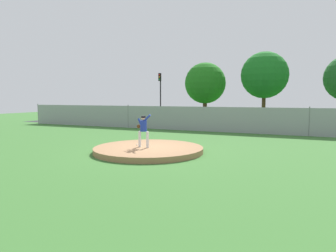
{
  "coord_description": "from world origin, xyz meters",
  "views": [
    {
      "loc": [
        6.71,
        -12.69,
        2.63
      ],
      "look_at": [
        -0.08,
        2.53,
        1.07
      ],
      "focal_mm": 31.61,
      "sensor_mm": 36.0,
      "label": 1
    }
  ],
  "objects_px": {
    "parked_car_teal": "(274,119)",
    "traffic_cone_orange": "(236,124)",
    "pitcher_youth": "(143,128)",
    "traffic_light_near": "(160,89)",
    "parked_car_navy": "(307,121)",
    "parked_car_burgundy": "(140,116)",
    "baseball": "(137,145)",
    "parked_car_charcoal": "(183,117)"
  },
  "relations": [
    {
      "from": "pitcher_youth",
      "to": "traffic_cone_orange",
      "type": "relative_size",
      "value": 2.94
    },
    {
      "from": "baseball",
      "to": "parked_car_teal",
      "type": "xyz_separation_m",
      "value": [
        5.42,
        14.77,
        0.52
      ]
    },
    {
      "from": "traffic_cone_orange",
      "to": "traffic_light_near",
      "type": "distance_m",
      "value": 11.08
    },
    {
      "from": "baseball",
      "to": "parked_car_charcoal",
      "type": "height_order",
      "value": "parked_car_charcoal"
    },
    {
      "from": "baseball",
      "to": "traffic_light_near",
      "type": "relative_size",
      "value": 0.01
    },
    {
      "from": "traffic_cone_orange",
      "to": "parked_car_burgundy",
      "type": "bearing_deg",
      "value": -179.35
    },
    {
      "from": "parked_car_burgundy",
      "to": "parked_car_charcoal",
      "type": "distance_m",
      "value": 4.93
    },
    {
      "from": "pitcher_youth",
      "to": "traffic_light_near",
      "type": "xyz_separation_m",
      "value": [
        -8.18,
        19.0,
        2.55
      ]
    },
    {
      "from": "parked_car_teal",
      "to": "traffic_cone_orange",
      "type": "relative_size",
      "value": 8.63
    },
    {
      "from": "parked_car_charcoal",
      "to": "traffic_cone_orange",
      "type": "height_order",
      "value": "parked_car_charcoal"
    },
    {
      "from": "baseball",
      "to": "parked_car_navy",
      "type": "distance_m",
      "value": 16.04
    },
    {
      "from": "parked_car_charcoal",
      "to": "traffic_cone_orange",
      "type": "bearing_deg",
      "value": -0.25
    },
    {
      "from": "parked_car_teal",
      "to": "traffic_cone_orange",
      "type": "height_order",
      "value": "parked_car_teal"
    },
    {
      "from": "pitcher_youth",
      "to": "traffic_light_near",
      "type": "bearing_deg",
      "value": 113.29
    },
    {
      "from": "parked_car_navy",
      "to": "parked_car_teal",
      "type": "distance_m",
      "value": 2.78
    },
    {
      "from": "baseball",
      "to": "parked_car_burgundy",
      "type": "height_order",
      "value": "parked_car_burgundy"
    },
    {
      "from": "traffic_light_near",
      "to": "pitcher_youth",
      "type": "bearing_deg",
      "value": -66.71
    },
    {
      "from": "pitcher_youth",
      "to": "parked_car_navy",
      "type": "bearing_deg",
      "value": 62.37
    },
    {
      "from": "baseball",
      "to": "parked_car_charcoal",
      "type": "distance_m",
      "value": 14.98
    },
    {
      "from": "parked_car_teal",
      "to": "traffic_cone_orange",
      "type": "bearing_deg",
      "value": -177.45
    },
    {
      "from": "parked_car_charcoal",
      "to": "traffic_light_near",
      "type": "xyz_separation_m",
      "value": [
        -4.48,
        3.97,
        2.99
      ]
    },
    {
      "from": "parked_car_burgundy",
      "to": "parked_car_charcoal",
      "type": "height_order",
      "value": "parked_car_burgundy"
    },
    {
      "from": "parked_car_burgundy",
      "to": "traffic_cone_orange",
      "type": "height_order",
      "value": "parked_car_burgundy"
    },
    {
      "from": "traffic_light_near",
      "to": "parked_car_navy",
      "type": "bearing_deg",
      "value": -16.9
    },
    {
      "from": "baseball",
      "to": "traffic_cone_orange",
      "type": "height_order",
      "value": "traffic_cone_orange"
    },
    {
      "from": "pitcher_youth",
      "to": "parked_car_navy",
      "type": "distance_m",
      "value": 16.09
    },
    {
      "from": "pitcher_youth",
      "to": "baseball",
      "type": "distance_m",
      "value": 1.14
    },
    {
      "from": "pitcher_youth",
      "to": "traffic_light_near",
      "type": "height_order",
      "value": "traffic_light_near"
    },
    {
      "from": "parked_car_burgundy",
      "to": "traffic_light_near",
      "type": "bearing_deg",
      "value": 83.72
    },
    {
      "from": "parked_car_navy",
      "to": "traffic_cone_orange",
      "type": "bearing_deg",
      "value": 172.72
    },
    {
      "from": "baseball",
      "to": "parked_car_burgundy",
      "type": "xyz_separation_m",
      "value": [
        -8.04,
        14.51,
        0.48
      ]
    },
    {
      "from": "parked_car_navy",
      "to": "parked_car_burgundy",
      "type": "distance_m",
      "value": 16.1
    },
    {
      "from": "parked_car_teal",
      "to": "parked_car_charcoal",
      "type": "relative_size",
      "value": 1.01
    },
    {
      "from": "traffic_light_near",
      "to": "traffic_cone_orange",
      "type": "bearing_deg",
      "value": -22.33
    },
    {
      "from": "baseball",
      "to": "traffic_light_near",
      "type": "distance_m",
      "value": 20.4
    },
    {
      "from": "parked_car_teal",
      "to": "parked_car_charcoal",
      "type": "height_order",
      "value": "parked_car_teal"
    },
    {
      "from": "pitcher_youth",
      "to": "parked_car_charcoal",
      "type": "distance_m",
      "value": 15.48
    },
    {
      "from": "parked_car_burgundy",
      "to": "traffic_cone_orange",
      "type": "relative_size",
      "value": 7.76
    },
    {
      "from": "parked_car_teal",
      "to": "traffic_light_near",
      "type": "relative_size",
      "value": 0.85
    },
    {
      "from": "baseball",
      "to": "parked_car_teal",
      "type": "bearing_deg",
      "value": 69.85
    },
    {
      "from": "parked_car_teal",
      "to": "traffic_cone_orange",
      "type": "distance_m",
      "value": 3.33
    },
    {
      "from": "baseball",
      "to": "parked_car_teal",
      "type": "relative_size",
      "value": 0.02
    }
  ]
}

